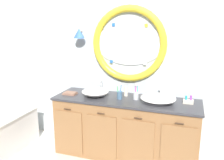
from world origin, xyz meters
name	(u,v)px	position (x,y,z in m)	size (l,w,h in m)	color
back_wall_assembly	(127,60)	(0.00, 0.58, 1.33)	(6.40, 0.26, 2.60)	silver
vanity_counter	(125,127)	(0.08, 0.25, 0.43)	(2.00, 0.64, 0.85)	olive
sink_basin_left	(95,92)	(-0.36, 0.22, 0.91)	(0.38, 0.38, 0.13)	white
sink_basin_right	(158,98)	(0.52, 0.22, 0.91)	(0.46, 0.46, 0.12)	white
faucet_set_left	(101,87)	(-0.36, 0.47, 0.92)	(0.21, 0.13, 0.18)	silver
faucet_set_right	(161,93)	(0.52, 0.47, 0.91)	(0.22, 0.13, 0.15)	silver
toothbrush_holder_left	(119,95)	(0.00, 0.22, 0.91)	(0.08, 0.08, 0.22)	slate
toothbrush_holder_right	(136,95)	(0.22, 0.27, 0.91)	(0.08, 0.08, 0.22)	silver
soap_dispenser	(126,91)	(0.05, 0.38, 0.92)	(0.05, 0.06, 0.16)	#EFE5C6
folded_hand_towel	(70,93)	(-0.75, 0.19, 0.86)	(0.19, 0.14, 0.03)	#936B56
toiletry_basket	(188,101)	(0.90, 0.32, 0.88)	(0.13, 0.08, 0.11)	beige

